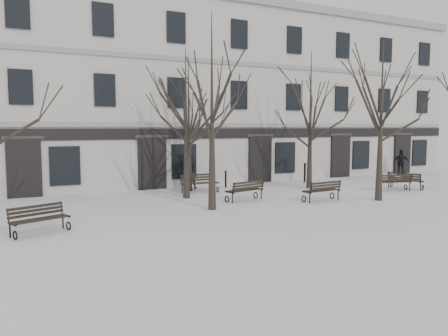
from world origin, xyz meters
TOP-DOWN VIEW (x-y plane):
  - ground at (0.00, 0.00)m, footprint 100.00×100.00m
  - building at (0.00, 12.96)m, footprint 40.40×10.20m
  - tree_1 at (-3.05, 0.97)m, footprint 5.70×5.70m
  - tree_2 at (5.01, -0.45)m, footprint 5.23×5.23m
  - tree_4 at (-2.91, 4.24)m, footprint 5.07×5.07m
  - tree_5 at (-1.88, 6.46)m, footprint 5.12×5.12m
  - tree_6 at (4.65, 4.40)m, footprint 5.38×5.38m
  - bench_0 at (-9.87, -0.33)m, footprint 1.95×1.29m
  - bench_1 at (2.46, 0.55)m, footprint 1.98×0.88m
  - bench_2 at (8.13, 1.46)m, footprint 1.95×1.13m
  - bench_3 at (-1.62, 5.64)m, footprint 2.00×0.80m
  - bench_4 at (-0.74, 2.22)m, footprint 2.04×1.13m
  - bench_5 at (9.29, 1.74)m, footprint 1.26×1.96m
  - bollard_a at (0.49, 6.75)m, footprint 0.13×0.13m
  - bollard_b at (6.14, 6.81)m, footprint 0.16×0.16m
  - pedestrian_b at (-1.60, 7.20)m, footprint 0.91×0.71m
  - pedestrian_c at (14.56, 6.71)m, footprint 1.18×0.96m

SIDE VIEW (x-z plane):
  - ground at x=0.00m, z-range 0.00..0.00m
  - pedestrian_b at x=-1.60m, z-range -0.93..0.93m
  - pedestrian_c at x=14.56m, z-range -0.94..0.94m
  - bench_0 at x=-9.87m, z-range 0.04..0.98m
  - bench_2 at x=8.13m, z-range 0.04..0.98m
  - bench_5 at x=9.29m, z-range 0.04..0.98m
  - bench_1 at x=2.46m, z-range 0.04..1.01m
  - bollard_a at x=0.49m, z-range 0.03..1.02m
  - bench_4 at x=-0.74m, z-range 0.04..1.02m
  - bench_3 at x=-1.62m, z-range 0.04..1.03m
  - bollard_b at x=6.14m, z-range 0.04..1.26m
  - tree_4 at x=-2.91m, z-range 0.90..8.14m
  - tree_5 at x=-1.88m, z-range 0.91..8.23m
  - tree_2 at x=5.01m, z-range 0.93..8.40m
  - tree_6 at x=4.65m, z-range 0.96..8.65m
  - tree_1 at x=-3.05m, z-range 1.02..9.16m
  - building at x=0.00m, z-range -0.18..11.22m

